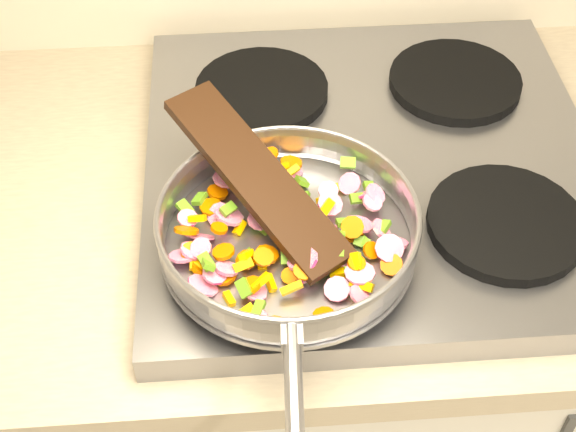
{
  "coord_description": "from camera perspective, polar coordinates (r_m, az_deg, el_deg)",
  "views": [
    {
      "loc": [
        -0.87,
        0.89,
        1.66
      ],
      "look_at": [
        -0.83,
        1.5,
        1.0
      ],
      "focal_mm": 50.0,
      "sensor_mm": 36.0,
      "label": 1
    }
  ],
  "objects": [
    {
      "name": "saute_pan",
      "position": [
        0.91,
        0.0,
        -0.89
      ],
      "size": [
        0.34,
        0.51,
        0.06
      ],
      "rotation": [
        0.0,
        0.0,
        -0.05
      ],
      "color": "#9E9EA5",
      "rests_on": "grate_fl"
    },
    {
      "name": "cooktop",
      "position": [
        1.08,
        5.98,
        3.52
      ],
      "size": [
        0.6,
        0.6,
        0.04
      ],
      "primitive_type": "cube",
      "color": "#939399",
      "rests_on": "counter_top"
    },
    {
      "name": "grate_bl",
      "position": [
        1.16,
        -1.88,
        8.93
      ],
      "size": [
        0.19,
        0.19,
        0.02
      ],
      "primitive_type": "cylinder",
      "color": "black",
      "rests_on": "cooktop"
    },
    {
      "name": "grate_fl",
      "position": [
        0.95,
        -0.98,
        -1.42
      ],
      "size": [
        0.19,
        0.19,
        0.02
      ],
      "primitive_type": "cylinder",
      "color": "black",
      "rests_on": "cooktop"
    },
    {
      "name": "grate_br",
      "position": [
        1.2,
        11.79,
        9.37
      ],
      "size": [
        0.19,
        0.19,
        0.02
      ],
      "primitive_type": "cylinder",
      "color": "black",
      "rests_on": "cooktop"
    },
    {
      "name": "grate_fr",
      "position": [
        1.0,
        15.21,
        -0.47
      ],
      "size": [
        0.19,
        0.19,
        0.02
      ],
      "primitive_type": "cylinder",
      "color": "black",
      "rests_on": "cooktop"
    },
    {
      "name": "vegetable_heap",
      "position": [
        0.92,
        -0.25,
        -1.4
      ],
      "size": [
        0.28,
        0.28,
        0.05
      ],
      "color": "#D35F00",
      "rests_on": "saute_pan"
    },
    {
      "name": "wooden_spatula",
      "position": [
        0.93,
        -2.26,
        2.79
      ],
      "size": [
        0.21,
        0.27,
        0.08
      ],
      "primitive_type": "cube",
      "rotation": [
        0.0,
        -0.24,
        2.17
      ],
      "color": "black",
      "rests_on": "saute_pan"
    }
  ]
}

